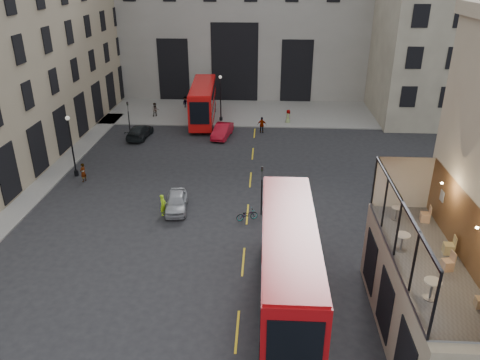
# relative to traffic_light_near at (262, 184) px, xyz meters

# --- Properties ---
(ground) EXTENTS (140.00, 140.00, 0.00)m
(ground) POSITION_rel_traffic_light_near_xyz_m (1.00, -12.00, -2.42)
(ground) COLOR black
(ground) RESTS_ON ground
(host_frontage) EXTENTS (3.00, 11.00, 4.50)m
(host_frontage) POSITION_rel_traffic_light_near_xyz_m (7.50, -12.00, -0.17)
(host_frontage) COLOR tan
(host_frontage) RESTS_ON ground
(cafe_floor) EXTENTS (3.00, 10.00, 0.10)m
(cafe_floor) POSITION_rel_traffic_light_near_xyz_m (7.50, -12.00, 2.12)
(cafe_floor) COLOR slate
(cafe_floor) RESTS_ON host_frontage
(gateway) EXTENTS (35.00, 10.60, 18.00)m
(gateway) POSITION_rel_traffic_light_near_xyz_m (-4.00, 35.99, 6.96)
(gateway) COLOR #98958E
(gateway) RESTS_ON ground
(building_right) EXTENTS (16.60, 18.60, 20.00)m
(building_right) POSITION_rel_traffic_light_near_xyz_m (21.00, 27.97, 7.97)
(building_right) COLOR #AAA289
(building_right) RESTS_ON ground
(pavement_far) EXTENTS (40.00, 12.00, 0.12)m
(pavement_far) POSITION_rel_traffic_light_near_xyz_m (-5.00, 26.00, -2.36)
(pavement_far) COLOR slate
(pavement_far) RESTS_ON ground
(traffic_light_near) EXTENTS (0.16, 0.20, 3.80)m
(traffic_light_near) POSITION_rel_traffic_light_near_xyz_m (0.00, 0.00, 0.00)
(traffic_light_near) COLOR black
(traffic_light_near) RESTS_ON ground
(traffic_light_far) EXTENTS (0.16, 0.20, 3.80)m
(traffic_light_far) POSITION_rel_traffic_light_near_xyz_m (-14.00, 16.00, 0.00)
(traffic_light_far) COLOR black
(traffic_light_far) RESTS_ON ground
(street_lamp_a) EXTENTS (0.36, 0.36, 5.33)m
(street_lamp_a) POSITION_rel_traffic_light_near_xyz_m (-16.00, 6.00, -0.03)
(street_lamp_a) COLOR black
(street_lamp_a) RESTS_ON ground
(street_lamp_b) EXTENTS (0.36, 0.36, 5.33)m
(street_lamp_b) POSITION_rel_traffic_light_near_xyz_m (-5.00, 22.00, -0.03)
(street_lamp_b) COLOR black
(street_lamp_b) RESTS_ON ground
(bus_near) EXTENTS (2.83, 12.05, 4.81)m
(bus_near) POSITION_rel_traffic_light_near_xyz_m (1.50, -9.78, 0.27)
(bus_near) COLOR #A70B0F
(bus_near) RESTS_ON ground
(bus_far) EXTENTS (3.13, 10.97, 4.32)m
(bus_far) POSITION_rel_traffic_light_near_xyz_m (-7.03, 22.01, 0.00)
(bus_far) COLOR red
(bus_far) RESTS_ON ground
(car_a) EXTENTS (1.92, 3.91, 1.28)m
(car_a) POSITION_rel_traffic_light_near_xyz_m (-6.27, 0.41, -1.78)
(car_a) COLOR #A1A3A9
(car_a) RESTS_ON ground
(car_b) EXTENTS (2.15, 4.46, 1.41)m
(car_b) POSITION_rel_traffic_light_near_xyz_m (-4.35, 16.56, -1.72)
(car_b) COLOR maroon
(car_b) RESTS_ON ground
(car_c) EXTENTS (2.21, 4.70, 1.32)m
(car_c) POSITION_rel_traffic_light_near_xyz_m (-12.97, 15.96, -1.76)
(car_c) COLOR black
(car_c) RESTS_ON ground
(bicycle) EXTENTS (1.67, 1.08, 0.83)m
(bicycle) POSITION_rel_traffic_light_near_xyz_m (-0.99, -0.83, -2.01)
(bicycle) COLOR gray
(bicycle) RESTS_ON ground
(cyclist) EXTENTS (0.51, 0.66, 1.60)m
(cyclist) POSITION_rel_traffic_light_near_xyz_m (-7.09, -0.41, -1.63)
(cyclist) COLOR #B0EE19
(cyclist) RESTS_ON ground
(pedestrian_a) EXTENTS (1.05, 0.94, 1.79)m
(pedestrian_a) POSITION_rel_traffic_light_near_xyz_m (-12.86, 23.01, -1.53)
(pedestrian_a) COLOR gray
(pedestrian_a) RESTS_ON ground
(pedestrian_b) EXTENTS (0.99, 1.15, 1.54)m
(pedestrian_b) POSITION_rel_traffic_light_near_xyz_m (-9.96, 27.17, -1.66)
(pedestrian_b) COLOR gray
(pedestrian_b) RESTS_ON ground
(pedestrian_c) EXTENTS (1.03, 0.46, 1.73)m
(pedestrian_c) POSITION_rel_traffic_light_near_xyz_m (-0.22, 18.28, -1.56)
(pedestrian_c) COLOR gray
(pedestrian_c) RESTS_ON ground
(pedestrian_d) EXTENTS (0.84, 0.93, 1.60)m
(pedestrian_d) POSITION_rel_traffic_light_near_xyz_m (2.71, 21.70, -1.62)
(pedestrian_d) COLOR gray
(pedestrian_d) RESTS_ON ground
(pedestrian_e) EXTENTS (0.57, 0.69, 1.62)m
(pedestrian_e) POSITION_rel_traffic_light_near_xyz_m (-14.93, 4.92, -1.62)
(pedestrian_e) COLOR gray
(pedestrian_e) RESTS_ON ground
(cafe_table_near) EXTENTS (0.68, 0.68, 0.85)m
(cafe_table_near) POSITION_rel_traffic_light_near_xyz_m (6.78, -14.72, 2.74)
(cafe_table_near) COLOR beige
(cafe_table_near) RESTS_ON cafe_floor
(cafe_table_mid) EXTENTS (0.67, 0.67, 0.84)m
(cafe_table_mid) POSITION_rel_traffic_light_near_xyz_m (6.52, -11.29, 2.73)
(cafe_table_mid) COLOR white
(cafe_table_mid) RESTS_ON cafe_floor
(cafe_table_far) EXTENTS (0.56, 0.56, 0.70)m
(cafe_table_far) POSITION_rel_traffic_light_near_xyz_m (6.98, -8.40, 2.64)
(cafe_table_far) COLOR beige
(cafe_table_far) RESTS_ON cafe_floor
(cafe_chair_b) EXTENTS (0.50, 0.50, 0.87)m
(cafe_chair_b) POSITION_rel_traffic_light_near_xyz_m (8.11, -12.71, 2.44)
(cafe_chair_b) COLOR #DDAB7F
(cafe_chair_b) RESTS_ON cafe_floor
(cafe_chair_c) EXTENTS (0.50, 0.50, 0.91)m
(cafe_chair_c) POSITION_rel_traffic_light_near_xyz_m (8.60, -11.44, 2.45)
(cafe_chair_c) COLOR #D4BD7A
(cafe_chair_c) RESTS_ON cafe_floor
(cafe_chair_d) EXTENTS (0.49, 0.49, 0.88)m
(cafe_chair_d) POSITION_rel_traffic_light_near_xyz_m (8.41, -8.53, 2.44)
(cafe_chair_d) COLOR #DCAA7F
(cafe_chair_d) RESTS_ON cafe_floor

